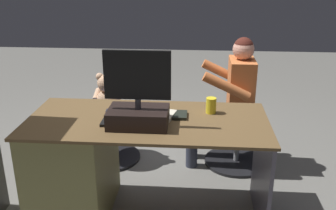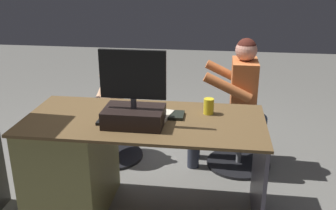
% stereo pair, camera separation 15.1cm
% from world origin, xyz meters
% --- Properties ---
extents(ground_plane, '(10.00, 10.00, 0.00)m').
position_xyz_m(ground_plane, '(0.00, 0.00, 0.00)').
color(ground_plane, slate).
extents(desk, '(1.56, 0.71, 0.71)m').
position_xyz_m(desk, '(0.43, 0.33, 0.38)').
color(desk, brown).
rests_on(desk, ground_plane).
extents(monitor, '(0.40, 0.25, 0.47)m').
position_xyz_m(monitor, '(0.04, 0.43, 0.84)').
color(monitor, black).
rests_on(monitor, desk).
extents(keyboard, '(0.42, 0.14, 0.02)m').
position_xyz_m(keyboard, '(-0.04, 0.27, 0.72)').
color(keyboard, black).
rests_on(keyboard, desk).
extents(computer_mouse, '(0.06, 0.10, 0.04)m').
position_xyz_m(computer_mouse, '(0.26, 0.25, 0.73)').
color(computer_mouse, '#23232B').
rests_on(computer_mouse, desk).
extents(cup, '(0.07, 0.07, 0.11)m').
position_xyz_m(cup, '(-0.41, 0.19, 0.77)').
color(cup, yellow).
rests_on(cup, desk).
extents(tv_remote, '(0.04, 0.15, 0.02)m').
position_xyz_m(tv_remote, '(0.25, 0.41, 0.72)').
color(tv_remote, black).
rests_on(tv_remote, desk).
extents(notebook_binder, '(0.28, 0.34, 0.02)m').
position_xyz_m(notebook_binder, '(-0.04, 0.33, 0.73)').
color(notebook_binder, beige).
rests_on(notebook_binder, desk).
extents(office_chair_teddy, '(0.54, 0.54, 0.45)m').
position_xyz_m(office_chair_teddy, '(0.45, -0.43, 0.25)').
color(office_chair_teddy, black).
rests_on(office_chair_teddy, ground_plane).
extents(teddy_bear, '(0.24, 0.24, 0.34)m').
position_xyz_m(teddy_bear, '(0.45, -0.45, 0.61)').
color(teddy_bear, '#D9A881').
rests_on(teddy_bear, office_chair_teddy).
extents(visitor_chair, '(0.55, 0.55, 0.45)m').
position_xyz_m(visitor_chair, '(-0.68, -0.44, 0.25)').
color(visitor_chair, black).
rests_on(visitor_chair, ground_plane).
extents(person, '(0.54, 0.47, 1.11)m').
position_xyz_m(person, '(-0.58, -0.44, 0.65)').
color(person, '#D16E39').
rests_on(person, ground_plane).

